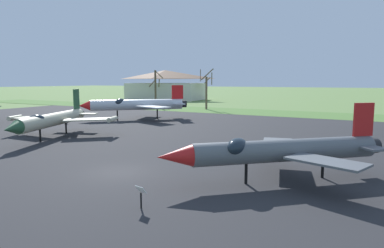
# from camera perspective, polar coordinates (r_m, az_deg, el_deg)

# --- Properties ---
(ground_plane) EXTENTS (600.00, 600.00, 0.00)m
(ground_plane) POSITION_cam_1_polar(r_m,az_deg,el_deg) (21.94, -12.31, -8.06)
(ground_plane) COLOR #607F42
(asphalt_apron) EXTENTS (105.22, 47.24, 0.05)m
(asphalt_apron) POSITION_cam_1_polar(r_m,az_deg,el_deg) (33.64, 3.74, -2.51)
(asphalt_apron) COLOR #28282B
(asphalt_apron) RESTS_ON ground
(grass_verge_strip) EXTENTS (165.22, 12.00, 0.06)m
(grass_verge_strip) POSITION_cam_1_polar(r_m,az_deg,el_deg) (61.56, 15.52, 1.70)
(grass_verge_strip) COLOR #4E7534
(grass_verge_strip) RESTS_ON ground
(jet_fighter_front_left) EXTENTS (12.98, 12.85, 5.10)m
(jet_fighter_front_left) POSITION_cam_1_polar(r_m,az_deg,el_deg) (50.84, -9.37, 3.28)
(jet_fighter_front_left) COLOR silver
(jet_fighter_front_left) RESTS_ON ground
(info_placard_front_left) EXTENTS (0.57, 0.41, 1.07)m
(info_placard_front_left) POSITION_cam_1_polar(r_m,az_deg,el_deg) (48.29, -20.37, 0.83)
(info_placard_front_left) COLOR black
(info_placard_front_left) RESTS_ON ground
(jet_fighter_front_right) EXTENTS (11.06, 10.45, 4.45)m
(jet_fighter_front_right) POSITION_cam_1_polar(r_m,az_deg,el_deg) (19.69, 14.28, -4.30)
(jet_fighter_front_right) COLOR #565B60
(jet_fighter_front_right) RESTS_ON ground
(info_placard_front_right) EXTENTS (0.55, 0.35, 1.11)m
(info_placard_front_right) POSITION_cam_1_polar(r_m,az_deg,el_deg) (15.56, -8.62, -11.74)
(info_placard_front_right) COLOR black
(info_placard_front_right) RESTS_ON ground
(jet_fighter_rear_right) EXTENTS (11.37, 13.34, 4.80)m
(jet_fighter_rear_right) POSITION_cam_1_polar(r_m,az_deg,el_deg) (36.50, -22.54, 0.70)
(jet_fighter_rear_right) COLOR #B7B293
(jet_fighter_rear_right) RESTS_ON ground
(bare_tree_far_left) EXTENTS (2.83, 2.81, 8.11)m
(bare_tree_far_left) POSITION_cam_1_polar(r_m,az_deg,el_deg) (77.20, -6.16, 6.24)
(bare_tree_far_left) COLOR brown
(bare_tree_far_left) RESTS_ON ground
(bare_tree_left_of_center) EXTENTS (3.25, 3.39, 8.27)m
(bare_tree_left_of_center) POSITION_cam_1_polar(r_m,az_deg,el_deg) (68.27, 2.47, 5.95)
(bare_tree_left_of_center) COLOR brown
(bare_tree_left_of_center) RESTS_ON ground
(visitor_building) EXTENTS (24.34, 15.49, 8.98)m
(visitor_building) POSITION_cam_1_polar(r_m,az_deg,el_deg) (104.59, -4.54, 6.54)
(visitor_building) COLOR beige
(visitor_building) RESTS_ON ground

